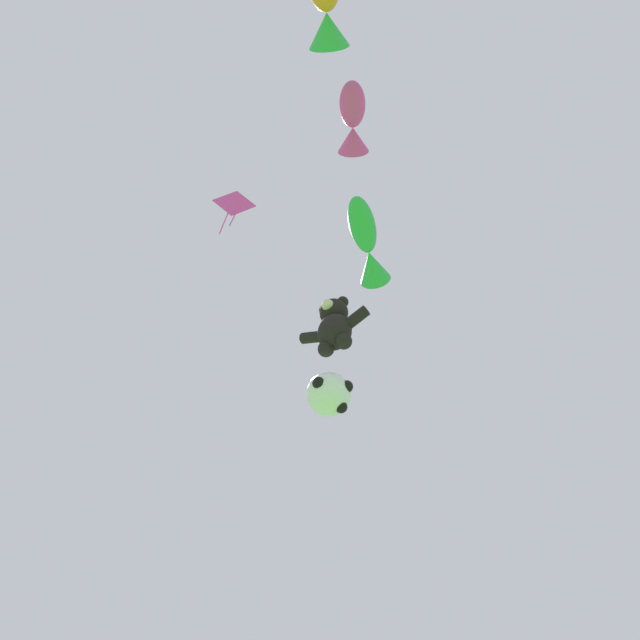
{
  "coord_description": "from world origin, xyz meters",
  "views": [
    {
      "loc": [
        4.18,
        0.46,
        1.35
      ],
      "look_at": [
        0.56,
        6.88,
        11.24
      ],
      "focal_mm": 35.0,
      "sensor_mm": 36.0,
      "label": 1
    }
  ],
  "objects": [
    {
      "name": "teddy_bear_kite",
      "position": [
        0.5,
        7.61,
        11.93
      ],
      "size": [
        1.66,
        0.73,
        1.68
      ],
      "color": "black"
    },
    {
      "name": "soccer_ball_kite",
      "position": [
        0.2,
        7.88,
        10.22
      ],
      "size": [
        0.97,
        0.96,
        0.89
      ],
      "color": "white"
    },
    {
      "name": "fish_kite_emerald",
      "position": [
        1.52,
        7.48,
        14.24
      ],
      "size": [
        1.25,
        2.4,
        0.76
      ],
      "color": "green"
    },
    {
      "name": "fish_kite_magenta",
      "position": [
        2.62,
        4.61,
        14.03
      ],
      "size": [
        1.18,
        1.57,
        0.66
      ],
      "color": "#E53F9E"
    },
    {
      "name": "fish_kite_tangerine",
      "position": [
        3.19,
        2.44,
        14.12
      ],
      "size": [
        1.35,
        1.87,
        0.79
      ],
      "color": "orange"
    },
    {
      "name": "diamond_kite",
      "position": [
        -1.65,
        5.98,
        16.91
      ],
      "size": [
        0.98,
        0.76,
        2.35
      ],
      "color": "#E53F9E"
    }
  ]
}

